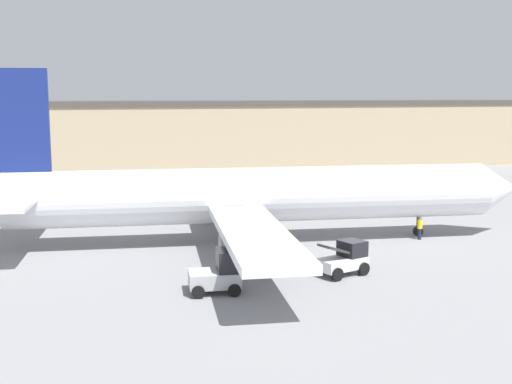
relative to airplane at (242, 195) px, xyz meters
name	(u,v)px	position (x,y,z in m)	size (l,w,h in m)	color
ground_plane	(256,242)	(1.00, -0.19, -3.42)	(400.00, 400.00, 0.00)	gray
terminal_building	(211,136)	(10.24, 43.28, 1.47)	(94.03, 15.67, 9.77)	tan
airplane	(242,195)	(0.00, 0.00, 0.00)	(41.73, 35.71, 12.25)	white
ground_crew_worker	(420,227)	(12.56, -3.56, -2.52)	(0.37, 0.37, 1.69)	#1E2338
baggage_tug	(219,273)	(-4.94, -10.70, -2.37)	(3.03, 2.59, 2.31)	#B2B2B7
belt_loader_truck	(344,259)	(2.99, -9.97, -2.46)	(3.27, 2.49, 2.00)	silver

